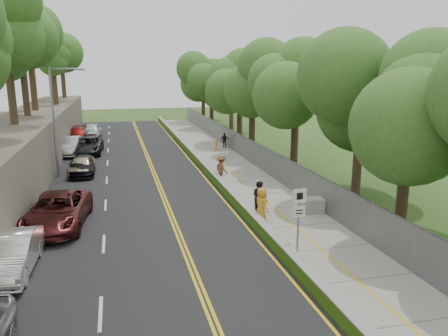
% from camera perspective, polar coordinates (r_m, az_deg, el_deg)
% --- Properties ---
extents(ground, '(140.00, 140.00, 0.00)m').
position_cam_1_polar(ground, '(21.99, 3.85, -8.17)').
color(ground, '#33511E').
rests_on(ground, ground).
extents(road, '(11.20, 66.00, 0.04)m').
position_cam_1_polar(road, '(35.41, -12.11, -0.24)').
color(road, black).
rests_on(road, ground).
extents(sidewalk, '(4.20, 66.00, 0.05)m').
position_cam_1_polar(sidewalk, '(36.50, 0.45, 0.45)').
color(sidewalk, gray).
rests_on(sidewalk, ground).
extents(jersey_barrier, '(0.42, 66.00, 0.60)m').
position_cam_1_polar(jersey_barrier, '(35.95, -3.10, 0.69)').
color(jersey_barrier, '#6BE816').
rests_on(jersey_barrier, ground).
extents(rock_embankment, '(5.00, 66.00, 4.00)m').
position_cam_1_polar(rock_embankment, '(35.72, -25.35, 2.15)').
color(rock_embankment, '#595147').
rests_on(rock_embankment, ground).
extents(chainlink_fence, '(0.04, 66.00, 2.00)m').
position_cam_1_polar(chainlink_fence, '(36.88, 3.61, 2.10)').
color(chainlink_fence, slate).
rests_on(chainlink_fence, ground).
extents(trees_embankment, '(6.40, 66.00, 13.00)m').
position_cam_1_polar(trees_embankment, '(35.23, -25.90, 15.91)').
color(trees_embankment, '#417B29').
rests_on(trees_embankment, rock_embankment).
extents(trees_fenceside, '(7.00, 66.00, 14.00)m').
position_cam_1_polar(trees_fenceside, '(37.02, 7.29, 11.42)').
color(trees_fenceside, '#43752A').
rests_on(trees_fenceside, ground).
extents(streetlight, '(2.52, 0.22, 8.00)m').
position_cam_1_polar(streetlight, '(33.91, -21.04, 6.54)').
color(streetlight, gray).
rests_on(streetlight, ground).
extents(signpost, '(0.62, 0.09, 3.10)m').
position_cam_1_polar(signpost, '(19.04, 9.76, -5.46)').
color(signpost, gray).
rests_on(signpost, sidewalk).
extents(construction_barrel, '(0.60, 0.60, 0.98)m').
position_cam_1_polar(construction_barrel, '(43.12, -1.28, 3.08)').
color(construction_barrel, orange).
rests_on(construction_barrel, sidewalk).
extents(concrete_block, '(1.26, 0.99, 0.79)m').
position_cam_1_polar(concrete_block, '(24.92, 11.48, -4.76)').
color(concrete_block, gray).
rests_on(concrete_block, sidewalk).
extents(car_1, '(1.76, 4.66, 1.52)m').
position_cam_1_polar(car_1, '(19.25, -26.00, -10.12)').
color(car_1, white).
rests_on(car_1, road).
extents(car_2, '(3.35, 6.21, 1.65)m').
position_cam_1_polar(car_2, '(23.69, -20.94, -5.24)').
color(car_2, maroon).
rests_on(car_2, road).
extents(car_3, '(1.89, 4.64, 1.34)m').
position_cam_1_polar(car_3, '(34.64, -18.07, 0.29)').
color(car_3, black).
rests_on(car_3, road).
extents(car_4, '(2.04, 4.36, 1.44)m').
position_cam_1_polar(car_4, '(34.59, -18.08, 0.36)').
color(car_4, tan).
rests_on(car_4, road).
extents(car_5, '(2.17, 5.18, 1.66)m').
position_cam_1_polar(car_5, '(42.85, -19.53, 2.73)').
color(car_5, '#B0B3B6').
rests_on(car_5, road).
extents(car_6, '(2.86, 5.69, 1.54)m').
position_cam_1_polar(car_6, '(42.83, -17.38, 2.79)').
color(car_6, black).
rests_on(car_6, road).
extents(car_7, '(2.45, 5.57, 1.59)m').
position_cam_1_polar(car_7, '(49.66, -18.83, 4.04)').
color(car_7, maroon).
rests_on(car_7, road).
extents(car_8, '(2.35, 5.03, 1.66)m').
position_cam_1_polar(car_8, '(52.44, -16.91, 4.65)').
color(car_8, silver).
rests_on(car_8, road).
extents(painter_0, '(0.80, 1.03, 1.86)m').
position_cam_1_polar(painter_0, '(22.79, 4.91, -4.81)').
color(painter_0, gold).
rests_on(painter_0, sidewalk).
extents(painter_1, '(0.46, 0.62, 1.56)m').
position_cam_1_polar(painter_1, '(25.42, 4.49, -3.28)').
color(painter_1, beige).
rests_on(painter_1, sidewalk).
extents(painter_2, '(0.83, 0.98, 1.80)m').
position_cam_1_polar(painter_2, '(24.27, 4.65, -3.77)').
color(painter_2, black).
rests_on(painter_2, sidewalk).
extents(painter_3, '(1.08, 1.38, 1.88)m').
position_cam_1_polar(painter_3, '(30.84, -0.31, -0.04)').
color(painter_3, brown).
rests_on(painter_3, sidewalk).
extents(person_far, '(0.95, 0.53, 1.54)m').
position_cam_1_polar(person_far, '(43.90, 0.08, 3.63)').
color(person_far, black).
rests_on(person_far, sidewalk).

